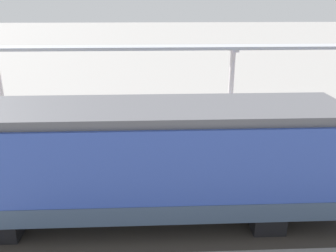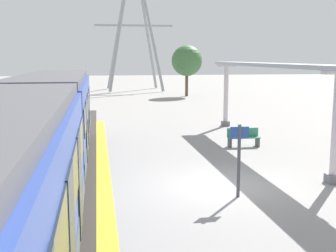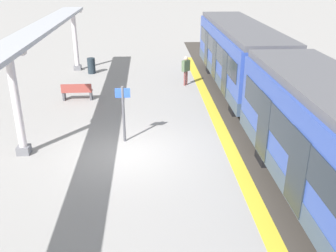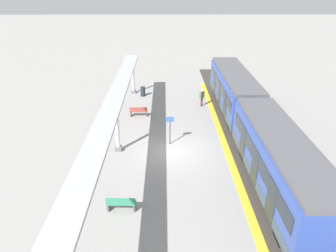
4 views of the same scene
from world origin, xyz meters
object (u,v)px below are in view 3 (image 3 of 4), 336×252
object	(u,v)px
train_near_carriage	(239,56)
canopy_pillar_second	(17,104)
canopy_pillar_nearest	(75,41)
bench_mid_platform	(77,92)
trash_bin	(91,66)
platform_info_sign	(123,109)
passenger_waiting_near_edge	(186,67)

from	to	relation	value
train_near_carriage	canopy_pillar_second	bearing A→B (deg)	37.75
canopy_pillar_nearest	bench_mid_platform	distance (m)	6.29
trash_bin	platform_info_sign	world-z (taller)	platform_info_sign
train_near_carriage	passenger_waiting_near_edge	distance (m)	2.97
trash_bin	passenger_waiting_near_edge	world-z (taller)	passenger_waiting_near_edge
trash_bin	canopy_pillar_nearest	bearing A→B (deg)	-41.87
canopy_pillar_nearest	canopy_pillar_second	bearing A→B (deg)	90.00
bench_mid_platform	platform_info_sign	size ratio (longest dim) A/B	0.68
train_near_carriage	platform_info_sign	size ratio (longest dim) A/B	5.18
trash_bin	bench_mid_platform	bearing A→B (deg)	89.35
bench_mid_platform	platform_info_sign	distance (m)	5.73
trash_bin	passenger_waiting_near_edge	xyz separation A→B (m)	(-5.63, 2.86, 0.55)
passenger_waiting_near_edge	platform_info_sign	bearing A→B (deg)	67.13
canopy_pillar_second	passenger_waiting_near_edge	size ratio (longest dim) A/B	2.26
bench_mid_platform	platform_info_sign	bearing A→B (deg)	117.47
passenger_waiting_near_edge	canopy_pillar_nearest	bearing A→B (deg)	-29.62
passenger_waiting_near_edge	bench_mid_platform	bearing A→B (deg)	21.70
bench_mid_platform	platform_info_sign	xyz separation A→B (m)	(-2.61, 5.02, 0.89)
train_near_carriage	platform_info_sign	bearing A→B (deg)	47.76
bench_mid_platform	passenger_waiting_near_edge	distance (m)	6.15
train_near_carriage	passenger_waiting_near_edge	xyz separation A→B (m)	(2.71, -0.92, -0.80)
train_near_carriage	passenger_waiting_near_edge	world-z (taller)	train_near_carriage
bench_mid_platform	platform_info_sign	world-z (taller)	platform_info_sign
bench_mid_platform	canopy_pillar_second	bearing A→B (deg)	80.73
train_near_carriage	trash_bin	size ratio (longest dim) A/B	11.84
canopy_pillar_second	passenger_waiting_near_edge	xyz separation A→B (m)	(-6.65, -8.16, -0.85)
train_near_carriage	canopy_pillar_nearest	bearing A→B (deg)	-26.64
trash_bin	passenger_waiting_near_edge	distance (m)	6.34
platform_info_sign	canopy_pillar_nearest	bearing A→B (deg)	-72.10
platform_info_sign	passenger_waiting_near_edge	world-z (taller)	platform_info_sign
bench_mid_platform	trash_bin	size ratio (longest dim) A/B	1.57
platform_info_sign	passenger_waiting_near_edge	size ratio (longest dim) A/B	1.33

